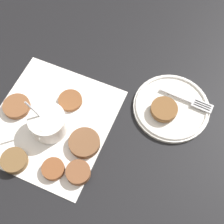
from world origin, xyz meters
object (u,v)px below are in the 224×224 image
object	(u,v)px
sauce_bowl	(48,124)
fritter_on_plate	(164,109)
fork	(192,101)
serving_plate	(171,107)

from	to	relation	value
sauce_bowl	fritter_on_plate	bearing A→B (deg)	111.64
fritter_on_plate	fork	size ratio (longest dim) A/B	0.48
serving_plate	fritter_on_plate	world-z (taller)	fritter_on_plate
sauce_bowl	fork	xyz separation A→B (m)	(-0.17, 0.38, -0.01)
fritter_on_plate	fork	world-z (taller)	fritter_on_plate
serving_plate	fork	xyz separation A→B (m)	(-0.03, 0.05, 0.01)
serving_plate	fritter_on_plate	bearing A→B (deg)	-43.23
serving_plate	sauce_bowl	bearing A→B (deg)	-66.28
sauce_bowl	fork	size ratio (longest dim) A/B	0.78
sauce_bowl	serving_plate	size ratio (longest dim) A/B	0.56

